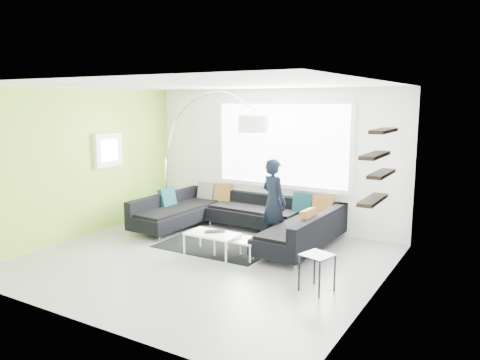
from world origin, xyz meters
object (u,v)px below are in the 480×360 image
(sectional_sofa, at_px, (235,219))
(side_table, at_px, (317,273))
(person, at_px, (274,202))
(coffee_table, at_px, (225,245))
(laptop, at_px, (215,232))
(arc_lamp, at_px, (165,158))

(sectional_sofa, height_order, side_table, sectional_sofa)
(sectional_sofa, xyz_separation_m, side_table, (2.29, -1.65, -0.08))
(sectional_sofa, xyz_separation_m, person, (0.81, -0.01, 0.43))
(coffee_table, distance_m, laptop, 0.27)
(arc_lamp, relative_size, person, 1.77)
(arc_lamp, distance_m, person, 2.76)
(laptop, bearing_deg, side_table, -55.36)
(laptop, bearing_deg, coffee_table, -28.69)
(arc_lamp, bearing_deg, side_table, -17.46)
(coffee_table, xyz_separation_m, laptop, (-0.17, -0.03, 0.20))
(person, bearing_deg, sectional_sofa, 23.26)
(coffee_table, bearing_deg, laptop, -168.79)
(person, height_order, laptop, person)
(arc_lamp, distance_m, laptop, 2.69)
(arc_lamp, height_order, person, arc_lamp)
(sectional_sofa, relative_size, side_table, 7.07)
(sectional_sofa, height_order, arc_lamp, arc_lamp)
(sectional_sofa, height_order, coffee_table, sectional_sofa)
(laptop, bearing_deg, arc_lamp, 109.23)
(sectional_sofa, relative_size, arc_lamp, 1.34)
(coffee_table, height_order, side_table, side_table)
(sectional_sofa, distance_m, side_table, 2.82)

